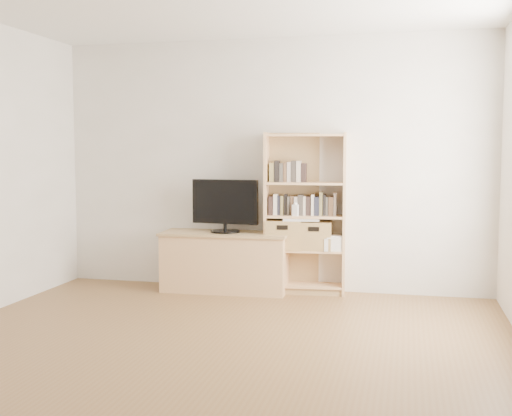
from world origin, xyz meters
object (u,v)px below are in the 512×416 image
(tv_stand, at_px, (225,263))
(bookshelf, at_px, (305,213))
(basket_right, at_px, (315,235))
(laptop, at_px, (301,219))
(baby_monitor, at_px, (295,210))
(television, at_px, (225,206))
(basket_left, at_px, (283,234))

(tv_stand, height_order, bookshelf, bookshelf)
(basket_right, relative_size, laptop, 0.95)
(tv_stand, xyz_separation_m, basket_right, (0.91, 0.10, 0.30))
(tv_stand, bearing_deg, baby_monitor, -2.17)
(bookshelf, height_order, television, bookshelf)
(bookshelf, xyz_separation_m, television, (-0.81, -0.09, 0.07))
(bookshelf, height_order, basket_left, bookshelf)
(tv_stand, relative_size, laptop, 3.55)
(basket_left, bearing_deg, baby_monitor, -35.43)
(basket_right, bearing_deg, laptop, -176.02)
(laptop, bearing_deg, basket_left, 176.14)
(television, relative_size, baby_monitor, 6.18)
(bookshelf, bearing_deg, television, -178.63)
(baby_monitor, xyz_separation_m, basket_right, (0.18, 0.10, -0.26))
(tv_stand, relative_size, baby_monitor, 11.23)
(tv_stand, bearing_deg, television, 0.00)
(basket_right, bearing_deg, television, -177.83)
(tv_stand, height_order, baby_monitor, baby_monitor)
(tv_stand, distance_m, basket_right, 0.96)
(baby_monitor, relative_size, basket_left, 0.32)
(television, distance_m, laptop, 0.79)
(laptop, bearing_deg, basket_right, 0.90)
(tv_stand, xyz_separation_m, baby_monitor, (0.73, -0.00, 0.56))
(bookshelf, relative_size, basket_left, 4.58)
(bookshelf, bearing_deg, baby_monitor, -135.00)
(tv_stand, distance_m, bookshelf, 0.97)
(basket_right, height_order, laptop, laptop)
(basket_left, distance_m, basket_right, 0.32)
(basket_left, bearing_deg, bookshelf, -0.07)
(tv_stand, relative_size, television, 1.82)
(baby_monitor, xyz_separation_m, laptop, (0.05, 0.08, -0.09))
(laptop, bearing_deg, baby_monitor, -127.34)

